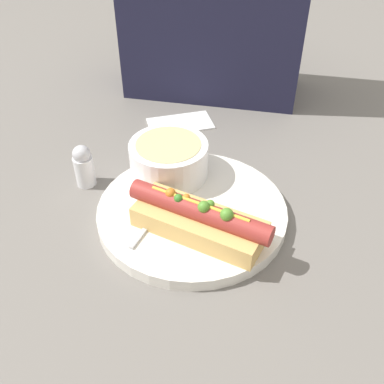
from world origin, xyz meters
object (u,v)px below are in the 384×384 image
object	(u,v)px
hot_dog	(199,219)
seated_diner	(215,2)
soup_bowl	(169,158)
salt_shaker	(84,166)
spoon	(174,191)

from	to	relation	value
hot_dog	seated_diner	bearing A→B (deg)	113.78
soup_bowl	salt_shaker	distance (m)	0.14
soup_bowl	spoon	world-z (taller)	soup_bowl
hot_dog	soup_bowl	world-z (taller)	hot_dog
soup_bowl	seated_diner	size ratio (longest dim) A/B	0.28
soup_bowl	salt_shaker	xyz separation A→B (m)	(-0.13, -0.03, -0.01)
salt_shaker	soup_bowl	bearing A→B (deg)	12.22
hot_dog	seated_diner	size ratio (longest dim) A/B	0.46
soup_bowl	spoon	distance (m)	0.06
soup_bowl	seated_diner	world-z (taller)	seated_diner
salt_shaker	spoon	bearing A→B (deg)	-5.92
soup_bowl	salt_shaker	bearing A→B (deg)	-167.78
hot_dog	soup_bowl	bearing A→B (deg)	137.28
hot_dog	soup_bowl	xyz separation A→B (m)	(-0.07, 0.12, 0.01)
soup_bowl	spoon	xyz separation A→B (m)	(0.02, -0.04, -0.03)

